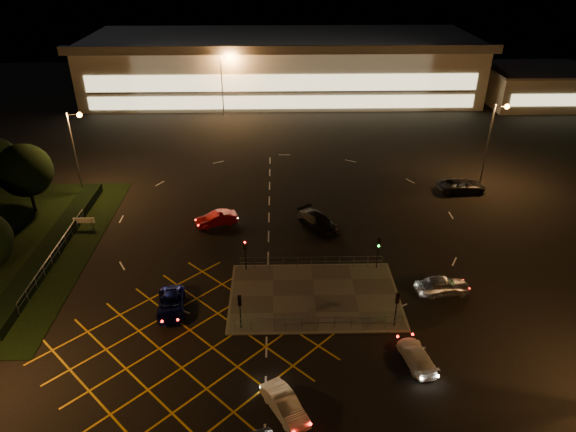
{
  "coord_description": "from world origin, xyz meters",
  "views": [
    {
      "loc": [
        -1.06,
        -36.9,
        27.1
      ],
      "look_at": [
        0.0,
        8.64,
        2.0
      ],
      "focal_mm": 32.0,
      "sensor_mm": 36.0,
      "label": 1
    }
  ],
  "objects_px": {
    "signal_se": "(397,303)",
    "car_east_grey": "(462,186)",
    "car_queue_white": "(285,405)",
    "car_far_dkgrey": "(319,222)",
    "signal_nw": "(245,249)",
    "car_right_silver": "(443,285)",
    "signal_sw": "(240,305)",
    "car_approach_white": "(417,356)",
    "car_left_blue": "(171,304)",
    "signal_ne": "(378,247)",
    "car_circ_red": "(217,219)"
  },
  "relations": [
    {
      "from": "signal_se",
      "to": "car_east_grey",
      "type": "bearing_deg",
      "value": -118.52
    },
    {
      "from": "car_queue_white",
      "to": "car_far_dkgrey",
      "type": "xyz_separation_m",
      "value": [
        3.96,
        23.53,
        0.09
      ]
    },
    {
      "from": "signal_se",
      "to": "car_queue_white",
      "type": "height_order",
      "value": "signal_se"
    },
    {
      "from": "car_queue_white",
      "to": "signal_se",
      "type": "bearing_deg",
      "value": 13.0
    },
    {
      "from": "signal_nw",
      "to": "car_far_dkgrey",
      "type": "distance_m",
      "value": 10.56
    },
    {
      "from": "car_queue_white",
      "to": "car_right_silver",
      "type": "xyz_separation_m",
      "value": [
        13.71,
        12.23,
        0.1
      ]
    },
    {
      "from": "signal_nw",
      "to": "car_queue_white",
      "type": "relative_size",
      "value": 0.76
    },
    {
      "from": "signal_nw",
      "to": "car_far_dkgrey",
      "type": "height_order",
      "value": "signal_nw"
    },
    {
      "from": "signal_sw",
      "to": "car_east_grey",
      "type": "height_order",
      "value": "signal_sw"
    },
    {
      "from": "signal_se",
      "to": "car_approach_white",
      "type": "distance_m",
      "value": 4.3
    },
    {
      "from": "signal_nw",
      "to": "car_left_blue",
      "type": "xyz_separation_m",
      "value": [
        -5.81,
        -5.58,
        -1.72
      ]
    },
    {
      "from": "signal_se",
      "to": "signal_ne",
      "type": "distance_m",
      "value": 7.99
    },
    {
      "from": "signal_se",
      "to": "signal_ne",
      "type": "relative_size",
      "value": 1.0
    },
    {
      "from": "signal_sw",
      "to": "signal_nw",
      "type": "bearing_deg",
      "value": -90.0
    },
    {
      "from": "car_far_dkgrey",
      "to": "car_circ_red",
      "type": "relative_size",
      "value": 1.23
    },
    {
      "from": "signal_se",
      "to": "signal_ne",
      "type": "height_order",
      "value": "same"
    },
    {
      "from": "car_right_silver",
      "to": "car_circ_red",
      "type": "distance_m",
      "value": 23.89
    },
    {
      "from": "signal_ne",
      "to": "car_approach_white",
      "type": "distance_m",
      "value": 11.99
    },
    {
      "from": "car_approach_white",
      "to": "car_far_dkgrey",
      "type": "bearing_deg",
      "value": -84.48
    },
    {
      "from": "signal_sw",
      "to": "car_left_blue",
      "type": "bearing_deg",
      "value": -22.44
    },
    {
      "from": "car_queue_white",
      "to": "car_approach_white",
      "type": "bearing_deg",
      "value": -5.93
    },
    {
      "from": "signal_sw",
      "to": "car_east_grey",
      "type": "bearing_deg",
      "value": -136.3
    },
    {
      "from": "car_right_silver",
      "to": "car_circ_red",
      "type": "relative_size",
      "value": 1.06
    },
    {
      "from": "signal_se",
      "to": "signal_ne",
      "type": "bearing_deg",
      "value": -90.0
    },
    {
      "from": "signal_sw",
      "to": "signal_se",
      "type": "relative_size",
      "value": 1.0
    },
    {
      "from": "car_right_silver",
      "to": "car_approach_white",
      "type": "relative_size",
      "value": 1.1
    },
    {
      "from": "car_queue_white",
      "to": "car_far_dkgrey",
      "type": "bearing_deg",
      "value": 50.92
    },
    {
      "from": "car_right_silver",
      "to": "car_east_grey",
      "type": "height_order",
      "value": "car_right_silver"
    },
    {
      "from": "signal_nw",
      "to": "car_east_grey",
      "type": "relative_size",
      "value": 0.57
    },
    {
      "from": "signal_ne",
      "to": "car_right_silver",
      "type": "height_order",
      "value": "signal_ne"
    },
    {
      "from": "car_circ_red",
      "to": "signal_sw",
      "type": "bearing_deg",
      "value": -8.38
    },
    {
      "from": "car_circ_red",
      "to": "car_right_silver",
      "type": "bearing_deg",
      "value": 38.67
    },
    {
      "from": "signal_ne",
      "to": "car_left_blue",
      "type": "distance_m",
      "value": 18.75
    },
    {
      "from": "car_queue_white",
      "to": "car_east_grey",
      "type": "height_order",
      "value": "car_east_grey"
    },
    {
      "from": "car_east_grey",
      "to": "car_queue_white",
      "type": "bearing_deg",
      "value": 142.08
    },
    {
      "from": "signal_se",
      "to": "car_far_dkgrey",
      "type": "relative_size",
      "value": 0.59
    },
    {
      "from": "car_right_silver",
      "to": "car_east_grey",
      "type": "bearing_deg",
      "value": -28.29
    },
    {
      "from": "signal_se",
      "to": "car_queue_white",
      "type": "bearing_deg",
      "value": 42.52
    },
    {
      "from": "signal_nw",
      "to": "signal_ne",
      "type": "height_order",
      "value": "same"
    },
    {
      "from": "signal_nw",
      "to": "car_circ_red",
      "type": "xyz_separation_m",
      "value": [
        -3.51,
        8.53,
        -1.65
      ]
    },
    {
      "from": "signal_nw",
      "to": "car_east_grey",
      "type": "height_order",
      "value": "signal_nw"
    },
    {
      "from": "car_circ_red",
      "to": "car_approach_white",
      "type": "height_order",
      "value": "car_circ_red"
    },
    {
      "from": "car_right_silver",
      "to": "signal_nw",
      "type": "bearing_deg",
      "value": 71.34
    },
    {
      "from": "car_queue_white",
      "to": "car_circ_red",
      "type": "height_order",
      "value": "car_circ_red"
    },
    {
      "from": "signal_sw",
      "to": "car_queue_white",
      "type": "xyz_separation_m",
      "value": [
        3.27,
        -8.01,
        -1.68
      ]
    },
    {
      "from": "car_right_silver",
      "to": "car_approach_white",
      "type": "bearing_deg",
      "value": 146.45
    },
    {
      "from": "car_right_silver",
      "to": "signal_sw",
      "type": "bearing_deg",
      "value": 97.8
    },
    {
      "from": "car_left_blue",
      "to": "car_right_silver",
      "type": "relative_size",
      "value": 1.0
    },
    {
      "from": "signal_ne",
      "to": "car_queue_white",
      "type": "height_order",
      "value": "signal_ne"
    },
    {
      "from": "signal_sw",
      "to": "car_queue_white",
      "type": "distance_m",
      "value": 8.81
    }
  ]
}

